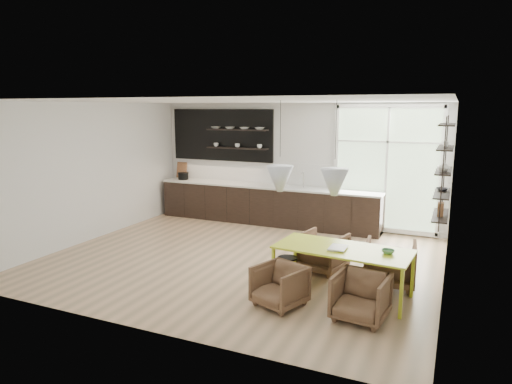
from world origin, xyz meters
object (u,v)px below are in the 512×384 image
armchair_front_right (361,297)px  armchair_back_right (390,263)px  dining_table (343,251)px  armchair_front_left (279,286)px  armchair_back_left (323,252)px  wire_stool (287,267)px

armchair_front_right → armchair_back_right: bearing=88.6°
dining_table → armchair_front_left: dining_table is taller
dining_table → armchair_front_right: bearing=-54.5°
dining_table → armchair_back_left: bearing=126.7°
dining_table → wire_stool: 1.00m
armchair_back_left → armchair_front_right: armchair_back_left is taller
dining_table → armchair_front_left: size_ratio=3.15×
armchair_front_left → wire_stool: 0.87m
armchair_back_right → wire_stool: bearing=15.3°
dining_table → armchair_back_right: 0.97m
armchair_back_left → armchair_back_right: size_ratio=0.94×
dining_table → armchair_back_right: bearing=53.0°
armchair_back_right → wire_stool: armchair_back_right is taller
dining_table → armchair_front_left: (-0.72, -0.75, -0.38)m
armchair_back_right → armchair_front_right: (-0.19, -1.40, -0.04)m
armchair_front_right → wire_stool: 1.56m
wire_stool → armchair_front_left: bearing=-77.4°
dining_table → armchair_back_right: dining_table is taller
armchair_front_left → armchair_back_left: bearing=104.6°
armchair_back_left → wire_stool: bearing=78.3°
armchair_back_left → armchair_front_right: bearing=133.7°
armchair_back_right → armchair_front_right: bearing=76.7°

